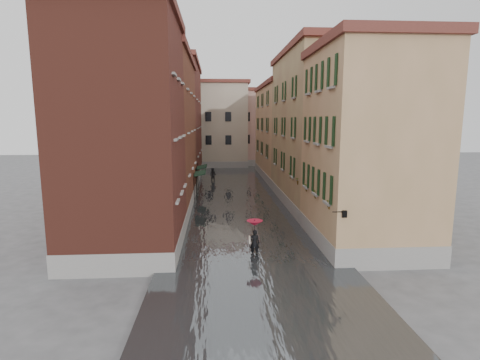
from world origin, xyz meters
name	(u,v)px	position (x,y,z in m)	size (l,w,h in m)	color
ground	(246,237)	(0.00, 0.00, 0.00)	(120.00, 120.00, 0.00)	#4E4E50
floodwater	(236,195)	(0.00, 13.00, 0.10)	(10.00, 60.00, 0.20)	#424649
building_left_near	(126,139)	(-7.00, -2.00, 6.50)	(6.00, 8.00, 13.00)	brown
building_left_mid	(156,135)	(-7.00, 9.00, 6.25)	(6.00, 14.00, 12.50)	brown
building_left_far	(175,124)	(-7.00, 24.00, 7.00)	(6.00, 16.00, 14.00)	brown
building_right_near	(367,151)	(7.00, -2.00, 5.75)	(6.00, 8.00, 11.50)	#A27F53
building_right_mid	(318,132)	(7.00, 9.00, 6.50)	(6.00, 14.00, 13.00)	tan
building_right_far	(286,134)	(7.00, 24.00, 5.75)	(6.00, 16.00, 11.50)	#A27F53
building_end_cream	(209,126)	(-3.00, 38.00, 6.50)	(12.00, 9.00, 13.00)	#C3B29B
building_end_pink	(262,129)	(6.00, 40.00, 6.00)	(10.00, 9.00, 12.00)	tan
awning_near	(200,174)	(-3.48, 11.93, 2.47)	(1.09, 3.22, 2.80)	black
awning_far	(201,168)	(-3.49, 16.41, 2.47)	(1.09, 3.05, 2.80)	black
wall_lantern	(344,214)	(4.33, -6.00, 3.01)	(0.71, 0.22, 0.35)	black
window_planters	(308,182)	(4.12, 0.46, 3.51)	(0.59, 11.17, 0.84)	brown
pedestrian_main	(255,234)	(0.17, -3.57, 1.26)	(0.93, 0.93, 2.06)	black
pedestrian_far	(213,175)	(-2.30, 21.73, 0.87)	(0.85, 0.66, 1.75)	black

